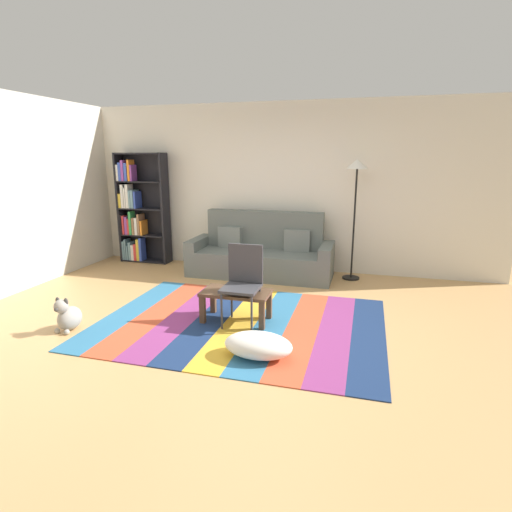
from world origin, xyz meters
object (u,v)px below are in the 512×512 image
Objects in this scene: folding_chair at (243,278)px; dog at (68,316)px; standing_lamp at (357,180)px; pouf at (258,345)px; bookshelf at (138,211)px; coffee_table at (236,297)px; couch at (261,254)px; tv_remote at (233,290)px.

dog is at bearing -147.51° from folding_chair.
pouf is at bearing -104.36° from standing_lamp.
standing_lamp is (3.75, -0.13, 0.61)m from bookshelf.
dog is at bearing -156.85° from coffee_table.
standing_lamp is at bearing -1.95° from bookshelf.
couch is 5.69× the size of dog.
standing_lamp is 2.67m from tv_remote.
folding_chair is (0.13, -0.02, 0.16)m from tv_remote.
standing_lamp reaches higher than coffee_table.
pouf is at bearing -35.87° from tv_remote.
standing_lamp reaches higher than pouf.
folding_chair is (0.30, -1.94, 0.20)m from couch.
couch reaches higher than folding_chair.
folding_chair is at bearing 116.40° from pouf.
dog is at bearing -73.73° from bookshelf.
bookshelf is 3.80m from standing_lamp.
dog is at bearing -135.04° from tv_remote.
tv_remote is (-1.24, -2.07, -1.14)m from standing_lamp.
couch is 2.92× the size of coffee_table.
tv_remote is at bearing 23.73° from dog.
tv_remote reaches higher than coffee_table.
tv_remote is (-0.04, 0.00, 0.08)m from coffee_table.
dog is at bearing -119.34° from couch.
couch is 2.79m from pouf.
coffee_table is at bearing 23.15° from dog.
pouf is 0.73× the size of folding_chair.
pouf is 3.26m from standing_lamp.
tv_remote is (2.51, -2.20, -0.53)m from bookshelf.
standing_lamp is at bearing 6.18° from couch.
folding_chair reaches higher than dog.
bookshelf reaches higher than folding_chair.
bookshelf is at bearing 178.05° from standing_lamp.
dog is (0.85, -2.92, -0.75)m from bookshelf.
standing_lamp reaches higher than tv_remote.
couch is at bearing -173.82° from standing_lamp.
coffee_table is at bearing -40.85° from bookshelf.
folding_chair is at bearing 12.13° from tv_remote.
couch is 1.84m from standing_lamp.
standing_lamp is 12.13× the size of tv_remote.
pouf is at bearing -44.68° from bookshelf.
tv_remote is 0.17× the size of folding_chair.
bookshelf is at bearing 106.27° from dog.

